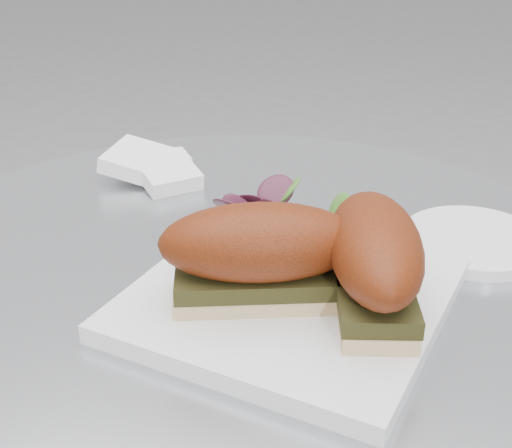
{
  "coord_description": "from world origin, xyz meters",
  "views": [
    {
      "loc": [
        0.17,
        -0.53,
        1.05
      ],
      "look_at": [
        0.01,
        0.02,
        0.77
      ],
      "focal_mm": 50.0,
      "sensor_mm": 36.0,
      "label": 1
    }
  ],
  "objects_px": {
    "plate": "(290,298)",
    "saucer": "(474,241)",
    "sandwich_left": "(260,252)",
    "sandwich_right": "(374,257)"
  },
  "relations": [
    {
      "from": "plate",
      "to": "sandwich_left",
      "type": "relative_size",
      "value": 1.4
    },
    {
      "from": "sandwich_left",
      "to": "sandwich_right",
      "type": "height_order",
      "value": "same"
    },
    {
      "from": "sandwich_left",
      "to": "saucer",
      "type": "xyz_separation_m",
      "value": [
        0.16,
        0.17,
        -0.05
      ]
    },
    {
      "from": "sandwich_left",
      "to": "saucer",
      "type": "distance_m",
      "value": 0.24
    },
    {
      "from": "sandwich_right",
      "to": "plate",
      "type": "bearing_deg",
      "value": -107.66
    },
    {
      "from": "plate",
      "to": "saucer",
      "type": "distance_m",
      "value": 0.21
    },
    {
      "from": "plate",
      "to": "sandwich_left",
      "type": "distance_m",
      "value": 0.06
    },
    {
      "from": "sandwich_right",
      "to": "saucer",
      "type": "height_order",
      "value": "sandwich_right"
    },
    {
      "from": "plate",
      "to": "sandwich_right",
      "type": "xyz_separation_m",
      "value": [
        0.07,
        -0.0,
        0.05
      ]
    },
    {
      "from": "sandwich_right",
      "to": "saucer",
      "type": "relative_size",
      "value": 1.26
    }
  ]
}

